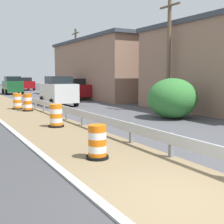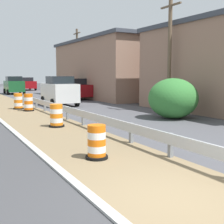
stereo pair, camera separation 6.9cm
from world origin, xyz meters
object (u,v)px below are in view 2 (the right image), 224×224
object	(u,v)px
utility_pole_near	(169,53)
car_lead_far_lane	(59,91)
traffic_barrel_far	(18,102)
traffic_barrel_mid	(29,103)
utility_pole_mid	(77,61)
traffic_barrel_close	(56,117)
car_trailing_near_lane	(76,89)
car_lead_near_lane	(14,85)
car_mid_far_lane	(27,84)
traffic_barrel_nearest	(97,144)

from	to	relation	value
utility_pole_near	car_lead_far_lane	bearing A→B (deg)	122.04
traffic_barrel_far	traffic_barrel_mid	bearing A→B (deg)	-75.58
traffic_barrel_far	utility_pole_mid	size ratio (longest dim) A/B	0.15
traffic_barrel_close	car_trailing_near_lane	world-z (taller)	car_trailing_near_lane
car_lead_far_lane	traffic_barrel_close	bearing A→B (deg)	162.15
utility_pole_near	utility_pole_mid	size ratio (longest dim) A/B	0.93
car_lead_near_lane	car_trailing_near_lane	world-z (taller)	car_lead_near_lane
car_lead_near_lane	utility_pole_mid	size ratio (longest dim) A/B	0.55
car_lead_near_lane	utility_pole_near	world-z (taller)	utility_pole_near
car_mid_far_lane	utility_pole_near	bearing A→B (deg)	0.70
traffic_barrel_close	utility_pole_mid	bearing A→B (deg)	64.95
car_lead_far_lane	traffic_barrel_far	bearing A→B (deg)	111.11
car_lead_far_lane	utility_pole_near	size ratio (longest dim) A/B	0.62
traffic_barrel_far	car_mid_far_lane	world-z (taller)	car_mid_far_lane
traffic_barrel_nearest	car_mid_far_lane	bearing A→B (deg)	79.63
traffic_barrel_close	car_mid_far_lane	size ratio (longest dim) A/B	0.22
traffic_barrel_nearest	car_mid_far_lane	xyz separation A→B (m)	(7.23, 39.53, 0.56)
car_mid_far_lane	utility_pole_near	size ratio (longest dim) A/B	0.68
traffic_barrel_mid	utility_pole_mid	xyz separation A→B (m)	(8.61, 12.51, 3.39)
traffic_barrel_nearest	traffic_barrel_close	xyz separation A→B (m)	(0.67, 5.50, 0.04)
utility_pole_near	utility_pole_mid	distance (m)	17.37
utility_pole_near	utility_pole_mid	xyz separation A→B (m)	(1.01, 17.34, 0.25)
traffic_barrel_mid	utility_pole_near	world-z (taller)	utility_pole_near
traffic_barrel_nearest	car_lead_far_lane	xyz separation A→B (m)	(3.98, 14.67, 0.69)
car_lead_near_lane	car_mid_far_lane	world-z (taller)	car_lead_near_lane
traffic_barrel_nearest	car_trailing_near_lane	size ratio (longest dim) A/B	0.20
car_lead_far_lane	traffic_barrel_nearest	bearing A→B (deg)	166.82
car_lead_near_lane	car_mid_far_lane	size ratio (longest dim) A/B	0.87
traffic_barrel_nearest	car_mid_far_lane	world-z (taller)	car_mid_far_lane
car_mid_far_lane	car_lead_near_lane	bearing A→B (deg)	-23.59
traffic_barrel_mid	traffic_barrel_far	bearing A→B (deg)	104.42
traffic_barrel_mid	car_lead_far_lane	size ratio (longest dim) A/B	0.26
car_lead_near_lane	utility_pole_near	distance (m)	23.95
traffic_barrel_close	car_lead_far_lane	distance (m)	9.77
car_mid_far_lane	traffic_barrel_nearest	bearing A→B (deg)	-12.09
traffic_barrel_far	car_mid_far_lane	distance (m)	26.85
car_trailing_near_lane	utility_pole_near	xyz separation A→B (m)	(1.13, -12.57, 2.66)
car_trailing_near_lane	car_mid_far_lane	xyz separation A→B (m)	(-0.24, 19.68, -0.02)
traffic_barrel_close	traffic_barrel_far	bearing A→B (deg)	90.23
traffic_barrel_close	utility_pole_near	distance (m)	8.73
car_trailing_near_lane	traffic_barrel_close	bearing A→B (deg)	-24.61
traffic_barrel_far	utility_pole_mid	bearing A→B (deg)	51.09
traffic_barrel_nearest	car_lead_far_lane	bearing A→B (deg)	74.83
traffic_barrel_far	car_trailing_near_lane	distance (m)	9.34
traffic_barrel_mid	car_trailing_near_lane	xyz separation A→B (m)	(6.47, 7.75, 0.49)
traffic_barrel_nearest	car_mid_far_lane	distance (m)	40.20
traffic_barrel_mid	traffic_barrel_close	bearing A→B (deg)	-92.84
traffic_barrel_far	car_lead_far_lane	bearing A→B (deg)	19.12
car_lead_far_lane	car_mid_far_lane	xyz separation A→B (m)	(3.26, 24.87, -0.13)
traffic_barrel_nearest	traffic_barrel_mid	distance (m)	12.15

